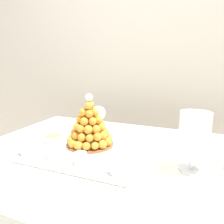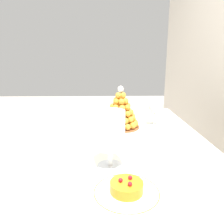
{
  "view_description": "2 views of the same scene",
  "coord_description": "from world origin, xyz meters",
  "views": [
    {
      "loc": [
        0.35,
        -0.86,
        1.21
      ],
      "look_at": [
        0.02,
        -0.06,
        1.01
      ],
      "focal_mm": 34.51,
      "sensor_mm": 36.0,
      "label": 1
    },
    {
      "loc": [
        1.11,
        -0.04,
        1.22
      ],
      "look_at": [
        0.04,
        -0.02,
        0.95
      ],
      "focal_mm": 33.91,
      "sensor_mm": 36.0,
      "label": 2
    }
  ],
  "objects": [
    {
      "name": "fruit_tart_plate",
      "position": [
        0.52,
        0.02,
        0.81
      ],
      "size": [
        0.22,
        0.22,
        0.05
      ],
      "color": "white",
      "rests_on": "buffet_table"
    },
    {
      "name": "dessert_cup_mid_left",
      "position": [
        -0.21,
        -0.16,
        0.83
      ],
      "size": [
        0.06,
        0.06,
        0.06
      ],
      "color": "silver",
      "rests_on": "serving_tray"
    },
    {
      "name": "wine_glass",
      "position": [
        -0.19,
        0.26,
        0.91
      ],
      "size": [
        0.08,
        0.08,
        0.16
      ],
      "color": "silver",
      "rests_on": "buffet_table"
    },
    {
      "name": "dessert_cup_left",
      "position": [
        -0.35,
        -0.16,
        0.83
      ],
      "size": [
        0.06,
        0.06,
        0.06
      ],
      "color": "silver",
      "rests_on": "serving_tray"
    },
    {
      "name": "croquembouche",
      "position": [
        -0.14,
        0.04,
        0.9
      ],
      "size": [
        0.24,
        0.24,
        0.26
      ],
      "color": "brown",
      "rests_on": "serving_tray"
    },
    {
      "name": "creme_brulee_ramekin",
      "position": [
        -0.34,
        0.02,
        0.82
      ],
      "size": [
        0.1,
        0.1,
        0.03
      ],
      "color": "white",
      "rests_on": "serving_tray"
    },
    {
      "name": "macaron_goblet",
      "position": [
        0.34,
        -0.03,
        0.95
      ],
      "size": [
        0.12,
        0.12,
        0.23
      ],
      "color": "white",
      "rests_on": "buffet_table"
    },
    {
      "name": "dessert_cup_centre",
      "position": [
        -0.07,
        -0.16,
        0.83
      ],
      "size": [
        0.05,
        0.05,
        0.05
      ],
      "color": "silver",
      "rests_on": "serving_tray"
    },
    {
      "name": "dessert_cup_mid_right",
      "position": [
        0.09,
        -0.18,
        0.83
      ],
      "size": [
        0.05,
        0.05,
        0.06
      ],
      "color": "silver",
      "rests_on": "serving_tray"
    },
    {
      "name": "buffet_table",
      "position": [
        0.0,
        0.0,
        0.7
      ],
      "size": [
        1.35,
        0.98,
        0.8
      ],
      "color": "brown",
      "rests_on": "ground_plane"
    },
    {
      "name": "serving_tray",
      "position": [
        -0.14,
        -0.03,
        0.81
      ],
      "size": [
        0.59,
        0.45,
        0.02
      ],
      "color": "white",
      "rests_on": "buffet_table"
    }
  ]
}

